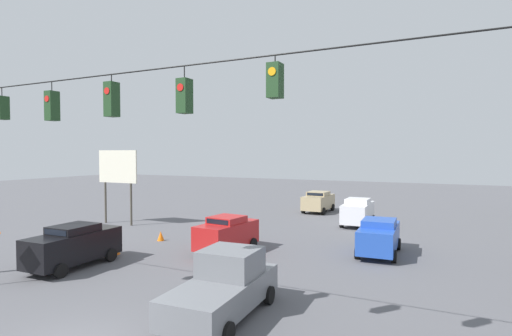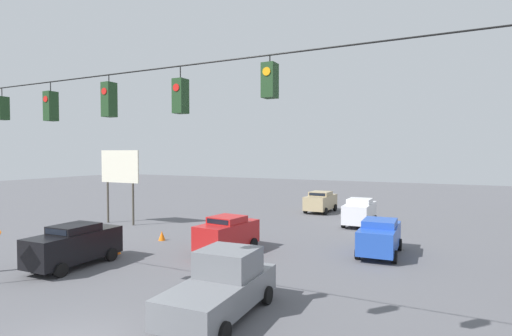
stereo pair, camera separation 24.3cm
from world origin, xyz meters
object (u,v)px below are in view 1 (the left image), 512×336
object	(u,v)px
overhead_signal_span	(112,148)
pickup_truck_grey_crossing_near	(225,286)
sedan_white_oncoming_deep	(358,211)
traffic_cone_third	(161,236)
sedan_red_withflow_mid	(227,233)
traffic_cone_nearest	(57,265)
sedan_black_parked_shoulder	(74,245)
traffic_cone_second	(116,249)
roadside_billboard	(118,171)
sedan_tan_withflow_deep	(318,201)
sedan_blue_oncoming_far	(379,236)

from	to	relation	value
overhead_signal_span	pickup_truck_grey_crossing_near	bearing A→B (deg)	-134.74
sedan_white_oncoming_deep	traffic_cone_third	distance (m)	14.48
sedan_red_withflow_mid	traffic_cone_nearest	bearing A→B (deg)	51.93
pickup_truck_grey_crossing_near	sedan_black_parked_shoulder	bearing A→B (deg)	-10.23
sedan_black_parked_shoulder	traffic_cone_second	size ratio (longest dim) A/B	7.84
traffic_cone_nearest	traffic_cone_second	distance (m)	3.50
sedan_black_parked_shoulder	traffic_cone_nearest	xyz separation A→B (m)	(0.07, 0.85, -0.75)
overhead_signal_span	roadside_billboard	size ratio (longest dim) A/B	3.93
overhead_signal_span	sedan_red_withflow_mid	distance (m)	10.98
sedan_black_parked_shoulder	roadside_billboard	xyz separation A→B (m)	(6.73, -9.46, 2.99)
sedan_white_oncoming_deep	sedan_black_parked_shoulder	size ratio (longest dim) A/B	0.93
sedan_white_oncoming_deep	sedan_tan_withflow_deep	size ratio (longest dim) A/B	1.00
sedan_black_parked_shoulder	sedan_red_withflow_mid	world-z (taller)	sedan_black_parked_shoulder
traffic_cone_third	sedan_tan_withflow_deep	bearing A→B (deg)	-107.89
sedan_blue_oncoming_far	sedan_black_parked_shoulder	bearing A→B (deg)	35.23
sedan_white_oncoming_deep	sedan_red_withflow_mid	world-z (taller)	sedan_white_oncoming_deep
sedan_red_withflow_mid	overhead_signal_span	bearing A→B (deg)	100.31
sedan_blue_oncoming_far	sedan_white_oncoming_deep	xyz separation A→B (m)	(2.82, -8.06, 0.07)
sedan_white_oncoming_deep	traffic_cone_third	bearing A→B (deg)	47.19
pickup_truck_grey_crossing_near	traffic_cone_second	distance (m)	10.29
sedan_blue_oncoming_far	sedan_black_parked_shoulder	distance (m)	15.42
sedan_blue_oncoming_far	sedan_tan_withflow_deep	world-z (taller)	sedan_tan_withflow_deep
sedan_white_oncoming_deep	sedan_tan_withflow_deep	xyz separation A→B (m)	(4.70, -5.28, -0.06)
sedan_black_parked_shoulder	overhead_signal_span	bearing A→B (deg)	148.80
sedan_blue_oncoming_far	traffic_cone_second	world-z (taller)	sedan_blue_oncoming_far
traffic_cone_third	traffic_cone_second	bearing A→B (deg)	90.57
sedan_white_oncoming_deep	sedan_red_withflow_mid	size ratio (longest dim) A/B	1.06
sedan_white_oncoming_deep	sedan_red_withflow_mid	xyz separation A→B (m)	(4.72, 11.26, -0.03)
sedan_tan_withflow_deep	sedan_red_withflow_mid	world-z (taller)	sedan_red_withflow_mid
traffic_cone_nearest	traffic_cone_third	world-z (taller)	same
sedan_blue_oncoming_far	pickup_truck_grey_crossing_near	xyz separation A→B (m)	(3.30, 10.57, -0.01)
sedan_tan_withflow_deep	roadside_billboard	xyz separation A→B (m)	(11.80, 12.77, 3.05)
sedan_blue_oncoming_far	roadside_billboard	size ratio (longest dim) A/B	0.81
sedan_blue_oncoming_far	traffic_cone_nearest	size ratio (longest dim) A/B	7.76
sedan_black_parked_shoulder	traffic_cone_third	distance (m)	6.38
traffic_cone_third	sedan_red_withflow_mid	bearing A→B (deg)	172.77
overhead_signal_span	sedan_black_parked_shoulder	size ratio (longest dim) A/B	4.82
sedan_blue_oncoming_far	roadside_billboard	world-z (taller)	roadside_billboard
traffic_cone_second	sedan_black_parked_shoulder	bearing A→B (deg)	90.40
sedan_blue_oncoming_far	traffic_cone_nearest	distance (m)	16.00
sedan_white_oncoming_deep	pickup_truck_grey_crossing_near	size ratio (longest dim) A/B	0.83
sedan_white_oncoming_deep	traffic_cone_second	xyz separation A→B (m)	(9.79, 14.31, -0.76)
sedan_white_oncoming_deep	sedan_black_parked_shoulder	xyz separation A→B (m)	(9.77, 16.95, -0.00)
sedan_black_parked_shoulder	sedan_white_oncoming_deep	bearing A→B (deg)	-119.97
pickup_truck_grey_crossing_near	traffic_cone_second	bearing A→B (deg)	-24.89
sedan_tan_withflow_deep	pickup_truck_grey_crossing_near	distance (m)	24.27
sedan_blue_oncoming_far	traffic_cone_nearest	bearing A→B (deg)	37.58
sedan_tan_withflow_deep	traffic_cone_nearest	size ratio (longest dim) A/B	7.24
sedan_white_oncoming_deep	traffic_cone_nearest	distance (m)	20.36
sedan_tan_withflow_deep	overhead_signal_span	bearing A→B (deg)	93.85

